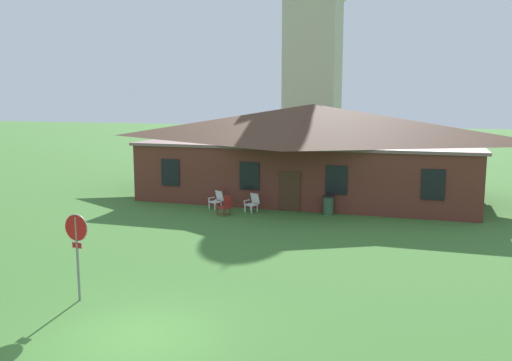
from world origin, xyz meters
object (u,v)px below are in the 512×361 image
at_px(stop_sign, 77,240).
at_px(lawn_chair_near_door, 225,205).
at_px(lawn_chair_by_porch, 217,199).
at_px(lawn_chair_left_end, 253,202).
at_px(trash_bin, 328,205).

xyz_separation_m(stop_sign, lawn_chair_near_door, (-0.10, 12.29, -1.34)).
height_order(lawn_chair_by_porch, lawn_chair_near_door, same).
bearing_deg(lawn_chair_near_door, lawn_chair_left_end, 45.40).
height_order(stop_sign, lawn_chair_left_end, stop_sign).
xyz_separation_m(lawn_chair_near_door, lawn_chair_left_end, (1.10, 1.11, 0.00)).
xyz_separation_m(lawn_chair_by_porch, lawn_chair_near_door, (0.97, -1.26, 0.00)).
relative_size(lawn_chair_near_door, lawn_chair_left_end, 1.00).
bearing_deg(stop_sign, lawn_chair_left_end, 85.74).
distance_m(lawn_chair_near_door, lawn_chair_left_end, 1.56).
xyz_separation_m(lawn_chair_near_door, trash_bin, (4.99, 1.60, -0.00)).
xyz_separation_m(lawn_chair_left_end, trash_bin, (3.89, 0.48, -0.00)).
height_order(stop_sign, trash_bin, stop_sign).
height_order(lawn_chair_by_porch, trash_bin, trash_bin).
distance_m(lawn_chair_by_porch, lawn_chair_near_door, 1.59).
bearing_deg(lawn_chair_left_end, lawn_chair_near_door, -134.60).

